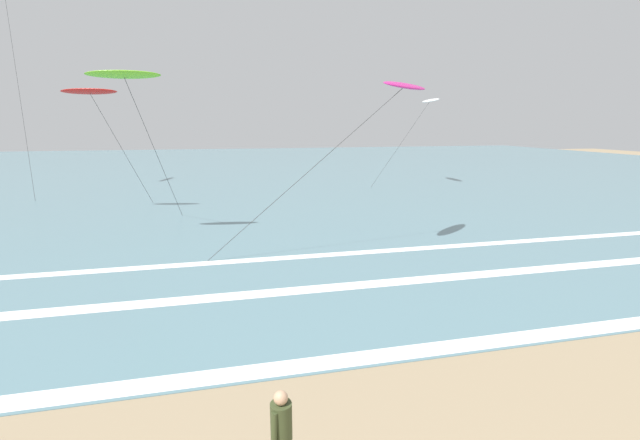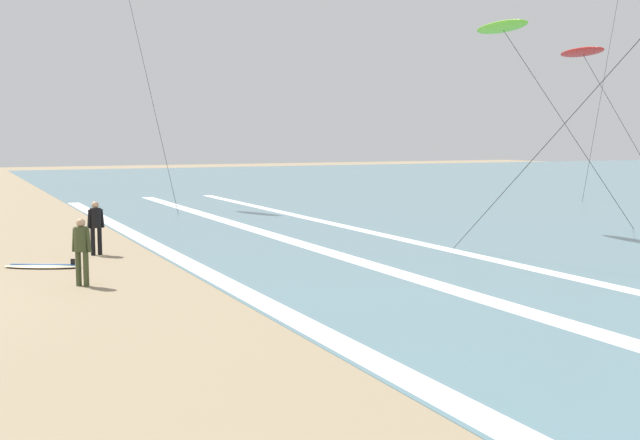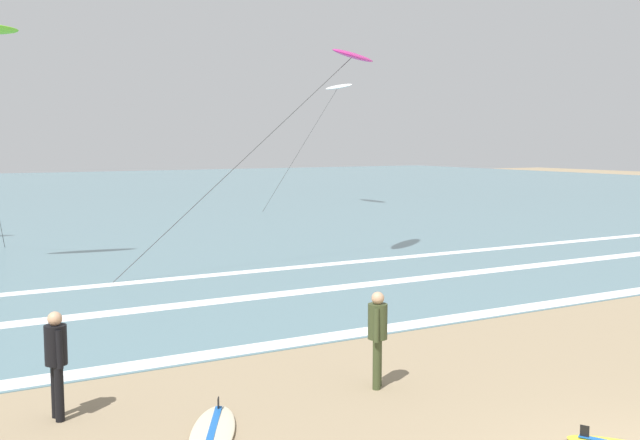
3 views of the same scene
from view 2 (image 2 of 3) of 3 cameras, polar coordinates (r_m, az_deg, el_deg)
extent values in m
cube|color=white|center=(20.53, -8.36, -3.75)|extent=(47.41, 0.60, 0.01)
cube|color=white|center=(21.95, 2.99, -3.06)|extent=(52.31, 0.66, 0.01)
cube|color=white|center=(21.47, 15.36, -3.47)|extent=(58.24, 0.54, 0.01)
cylinder|color=#384223|center=(19.31, -17.12, -3.39)|extent=(0.13, 0.13, 0.82)
cylinder|color=#384223|center=(19.20, -16.61, -3.42)|extent=(0.13, 0.13, 0.82)
cylinder|color=#384223|center=(19.15, -16.93, -1.34)|extent=(0.32, 0.32, 0.58)
cylinder|color=#384223|center=(19.26, -17.40, -1.39)|extent=(0.16, 0.16, 0.56)
cylinder|color=#384223|center=(19.06, -16.45, -1.44)|extent=(0.16, 0.16, 0.56)
sphere|color=tan|center=(19.11, -16.97, -0.20)|extent=(0.21, 0.21, 0.21)
cylinder|color=black|center=(24.14, -16.15, -1.51)|extent=(0.13, 0.13, 0.82)
cylinder|color=black|center=(24.18, -15.69, -1.49)|extent=(0.13, 0.13, 0.82)
cylinder|color=black|center=(24.08, -15.97, 0.15)|extent=(0.32, 0.32, 0.58)
cylinder|color=black|center=(24.04, -16.40, 0.07)|extent=(0.10, 0.14, 0.56)
cylinder|color=black|center=(24.13, -15.53, 0.11)|extent=(0.10, 0.14, 0.56)
sphere|color=tan|center=(24.05, -15.99, 1.06)|extent=(0.21, 0.21, 0.21)
ellipsoid|color=beige|center=(22.30, -19.47, -3.18)|extent=(1.51, 2.14, 0.09)
cube|color=#1959B2|center=(22.30, -19.47, -3.05)|extent=(0.92, 1.62, 0.01)
cube|color=black|center=(21.99, -17.50, -2.91)|extent=(0.07, 0.11, 0.16)
ellipsoid|color=red|center=(36.82, 18.45, 11.48)|extent=(3.29, 1.37, 0.43)
cylinder|color=#333333|center=(36.97, 21.48, 5.78)|extent=(2.46, 3.41, 7.18)
ellipsoid|color=#70C628|center=(29.99, 13.01, 13.49)|extent=(3.26, 1.10, 0.43)
cylinder|color=#333333|center=(30.82, 17.63, 6.21)|extent=(1.61, 5.27, 7.46)
cylinder|color=#333333|center=(39.05, -12.70, 11.13)|extent=(7.03, 1.28, 14.10)
cylinder|color=#333333|center=(47.62, 20.26, 11.69)|extent=(1.97, 5.09, 16.96)
cylinder|color=#333333|center=(21.46, 16.42, 5.67)|extent=(8.30, 0.27, 6.89)
camera|label=1|loc=(19.77, -33.63, 10.42)|focal=24.04mm
camera|label=3|loc=(26.70, -41.44, 5.72)|focal=42.57mm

